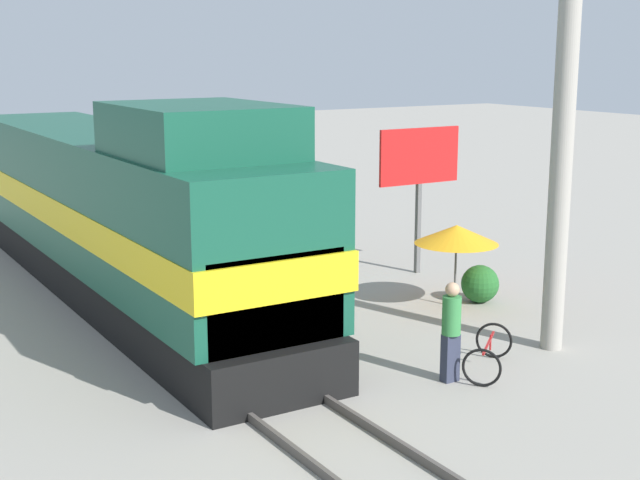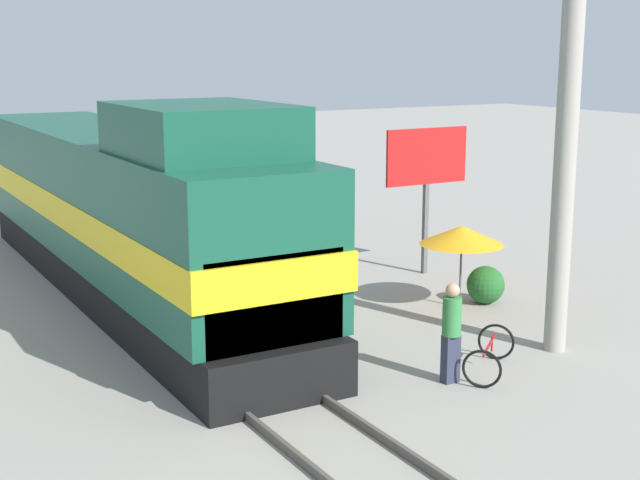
% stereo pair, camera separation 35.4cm
% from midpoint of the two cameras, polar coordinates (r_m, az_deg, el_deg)
% --- Properties ---
extents(ground_plane, '(120.00, 120.00, 0.00)m').
position_cam_midpoint_polar(ground_plane, '(17.07, -6.88, -7.98)').
color(ground_plane, gray).
extents(rail_near, '(0.08, 36.82, 0.15)m').
position_cam_midpoint_polar(rail_near, '(16.79, -9.14, -8.13)').
color(rail_near, '#4C4742').
rests_on(rail_near, ground_plane).
extents(rail_far, '(0.08, 36.82, 0.15)m').
position_cam_midpoint_polar(rail_far, '(17.33, -4.71, -7.35)').
color(rail_far, '#4C4742').
rests_on(rail_far, ground_plane).
extents(locomotive, '(3.03, 16.82, 4.85)m').
position_cam_midpoint_polar(locomotive, '(21.36, -12.98, 1.67)').
color(locomotive, black).
rests_on(locomotive, ground_plane).
extents(utility_pole, '(1.80, 0.43, 10.78)m').
position_cam_midpoint_polar(utility_pole, '(17.51, 14.94, 10.41)').
color(utility_pole, '#9E998E').
rests_on(utility_pole, ground_plane).
extents(vendor_umbrella, '(1.93, 1.93, 1.92)m').
position_cam_midpoint_polar(vendor_umbrella, '(20.50, 8.25, 0.35)').
color(vendor_umbrella, '#4C4C4C').
rests_on(vendor_umbrella, ground_plane).
extents(billboard_sign, '(2.50, 0.12, 3.85)m').
position_cam_midpoint_polar(billboard_sign, '(23.37, 5.95, 4.88)').
color(billboard_sign, '#595959').
rests_on(billboard_sign, ground_plane).
extents(shrub_cluster, '(0.89, 0.89, 0.89)m').
position_cam_midpoint_polar(shrub_cluster, '(21.22, 9.73, -2.79)').
color(shrub_cluster, '#236028').
rests_on(shrub_cluster, ground_plane).
extents(person_bystander, '(0.34, 0.34, 1.83)m').
position_cam_midpoint_polar(person_bystander, '(16.02, 7.77, -5.57)').
color(person_bystander, '#2D3347').
rests_on(person_bystander, ground_plane).
extents(bicycle, '(1.70, 1.59, 0.70)m').
position_cam_midpoint_polar(bicycle, '(16.79, 10.11, -7.13)').
color(bicycle, black).
rests_on(bicycle, ground_plane).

